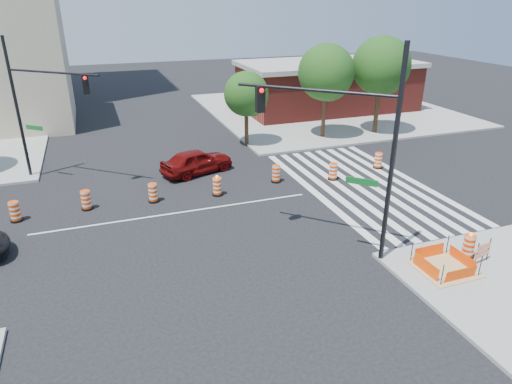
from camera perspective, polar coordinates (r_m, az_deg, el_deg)
ground at (r=23.65m, az=-9.78°, el=-2.59°), size 120.00×120.00×0.00m
sidewalk_ne at (r=45.66m, az=8.77°, el=10.18°), size 22.00×22.00×0.15m
crosswalk_east at (r=27.41m, az=13.27°, el=0.82°), size 6.75×13.50×0.01m
lane_centerline at (r=23.65m, az=-9.78°, el=-2.58°), size 14.00×0.12×0.01m
excavation_pit at (r=19.91m, az=22.39°, el=-8.67°), size 2.20×2.20×0.90m
brick_storefront at (r=45.22m, az=8.94°, el=12.94°), size 16.50×8.50×4.60m
red_coupe at (r=28.57m, az=-7.41°, el=3.83°), size 4.90×3.19×1.55m
signal_pole_se at (r=18.15m, az=11.36°, el=7.19°), size 4.81×4.63×8.64m
signal_pole_nw at (r=28.72m, az=-25.63°, el=10.56°), size 4.77×4.06×8.10m
pit_drum at (r=20.96m, az=25.03°, el=-6.23°), size 0.58×0.58×1.15m
barricade at (r=20.74m, az=26.52°, el=-6.56°), size 0.86×0.21×1.02m
tree_north_c at (r=33.17m, az=-1.17°, el=11.85°), size 3.22×3.19×5.41m
tree_north_d at (r=35.34m, az=8.78°, el=14.19°), size 4.19×4.19×7.12m
tree_north_e at (r=37.40m, az=15.38°, el=14.60°), size 4.45×4.45×7.56m
median_drum_1 at (r=25.21m, az=-27.89°, el=-2.24°), size 0.60×0.60×1.02m
median_drum_2 at (r=25.10m, az=-20.46°, el=-1.02°), size 0.60×0.60×1.02m
median_drum_3 at (r=25.01m, az=-12.73°, el=-0.16°), size 0.60×0.60×1.02m
median_drum_4 at (r=25.28m, az=-4.86°, el=0.64°), size 0.60×0.60×1.18m
median_drum_5 at (r=27.07m, az=2.53°, el=2.23°), size 0.60×0.60×1.02m
median_drum_6 at (r=27.76m, az=9.62°, el=2.47°), size 0.60×0.60×1.02m
median_drum_7 at (r=30.30m, az=15.03°, el=3.76°), size 0.60×0.60×1.02m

